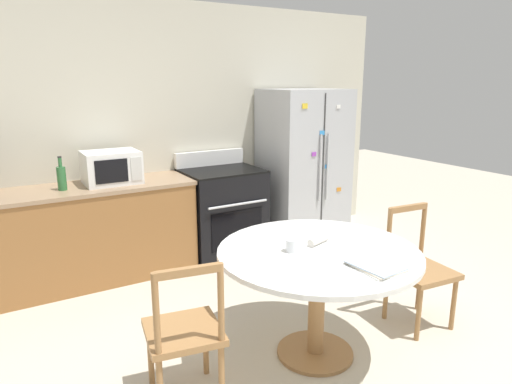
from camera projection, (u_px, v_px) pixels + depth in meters
ground_plane at (333, 377)px, 2.89m from camera, size 14.00×14.00×0.00m
back_wall at (173, 131)px, 4.79m from camera, size 5.20×0.10×2.60m
kitchen_counter at (74, 236)px, 4.13m from camera, size 2.17×0.64×0.90m
refrigerator at (303, 166)px, 5.23m from camera, size 0.89×0.74×1.73m
oven_range at (222, 211)px, 4.85m from camera, size 0.80×0.68×1.08m
microwave at (111, 167)px, 4.19m from camera, size 0.49×0.39×0.30m
counter_bottle at (62, 177)px, 3.93m from camera, size 0.08×0.08×0.30m
dining_table at (318, 268)px, 2.99m from camera, size 1.32×1.32×0.76m
dining_chair_left at (184, 333)px, 2.59m from camera, size 0.48×0.48×0.90m
dining_chair_right at (419, 270)px, 3.45m from camera, size 0.46×0.46×0.90m
candle_glass at (292, 246)px, 2.92m from camera, size 0.09×0.09×0.08m
folded_napkin at (318, 240)px, 3.06m from camera, size 0.19×0.10×0.05m
mail_stack at (375, 266)px, 2.66m from camera, size 0.24×0.32×0.02m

